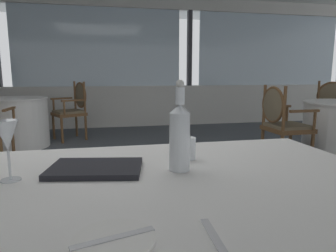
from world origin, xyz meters
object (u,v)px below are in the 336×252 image
Objects in this scene: side_plate at (114,240)px; dining_chair_0_0 at (281,119)px; water_bottle at (180,135)px; menu_book at (96,168)px; dining_chair_0_2 at (333,108)px; wine_glass at (7,137)px; dining_chair_1_0 at (74,106)px; water_tumbler at (187,148)px.

side_plate is 3.29m from dining_chair_0_0.
menu_book is at bearing 170.71° from water_bottle.
dining_chair_0_2 reaches higher than side_plate.
wine_glass is 0.30m from menu_book.
water_tumbler is at bearing 74.60° from dining_chair_1_0.
wine_glass is (-0.32, 0.45, 0.14)m from side_plate.
water_bottle is 2.81m from dining_chair_0_0.
menu_book is 2.96m from dining_chair_0_0.
water_bottle reaches higher than water_tumbler.
side_plate is 0.18× the size of dining_chair_0_0.
water_bottle is 0.33× the size of dining_chair_1_0.
wine_glass is at bearing -23.37° from dining_chair_0_2.
side_plate is 4.97m from dining_chair_0_2.
dining_chair_0_0 reaches higher than water_tumbler.
dining_chair_0_0 reaches higher than menu_book.
dining_chair_1_0 is at bearing 106.58° from menu_book.
water_bottle reaches higher than side_plate.
water_tumbler reaches higher than side_plate.
dining_chair_0_0 is at bearing -29.93° from dining_chair_0_2.
water_tumbler is at bearing -132.53° from dining_chair_0_0.
dining_chair_0_2 is (1.48, 0.94, 0.01)m from dining_chair_0_0.
menu_book is at bearing -21.71° from dining_chair_0_2.
wine_glass is (-0.57, 0.00, 0.01)m from water_bottle.
dining_chair_0_2 is (3.55, 3.04, -0.18)m from menu_book.
dining_chair_1_0 is (-0.47, 4.22, -0.19)m from menu_book.
wine_glass is 4.28m from dining_chair_1_0.
water_tumbler is 0.09× the size of dining_chair_0_2.
water_tumbler is 0.37m from menu_book.
side_plate is 0.56m from wine_glass.
water_bottle is 1.63× the size of wine_glass.
dining_chair_0_0 is 0.98× the size of dining_chair_0_2.
water_bottle is 0.33× the size of dining_chair_0_2.
water_tumbler is (0.07, 0.13, -0.08)m from water_bottle.
dining_chair_0_2 is (3.50, 3.53, -0.18)m from side_plate.
menu_book is (0.27, 0.04, -0.13)m from wine_glass.
menu_book is at bearing 69.56° from dining_chair_1_0.
side_plate is 4.74m from dining_chair_1_0.
water_bottle is 0.32m from menu_book.
dining_chair_0_0 is at bearing 55.68° from menu_book.
dining_chair_0_0 is 1.75m from dining_chair_0_2.
dining_chair_0_2 reaches higher than dining_chair_0_0.
wine_glass is 0.20× the size of dining_chair_0_2.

